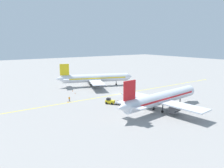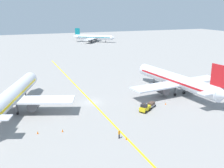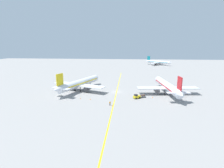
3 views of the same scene
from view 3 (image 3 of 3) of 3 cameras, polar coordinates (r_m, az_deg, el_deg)
name	(u,v)px [view 3 (image 3 of 3)]	position (r m, az deg, el deg)	size (l,w,h in m)	color
ground_plane	(117,92)	(85.59, 1.51, -2.55)	(400.00, 400.00, 0.00)	gray
apron_yellow_centreline	(117,92)	(85.59, 1.51, -2.54)	(0.40, 120.00, 0.01)	yellow
airplane_at_gate	(79,83)	(88.37, -10.62, 0.20)	(28.07, 34.33, 10.60)	silver
airplane_adjacent_stand	(167,86)	(84.99, 17.63, -0.68)	(28.40, 35.54, 10.60)	silver
airplane_distant_taxiing	(158,62)	(206.19, 14.77, 6.93)	(27.11, 22.88, 9.54)	silver
baggage_tug_white	(137,97)	(75.37, 8.08, -4.08)	(3.32, 2.94, 2.11)	gold
baggage_cart_trailing	(143,96)	(77.37, 10.03, -3.82)	(2.94, 2.63, 1.24)	gray
ground_crew_worker	(110,103)	(66.39, -0.67, -6.27)	(0.46, 0.42, 1.68)	#23232D
traffic_cone_near_nose	(90,99)	(73.97, -7.13, -4.88)	(0.32, 0.32, 0.55)	orange
traffic_cone_mid_apron	(112,106)	(65.62, 0.12, -7.09)	(0.32, 0.32, 0.55)	orange
traffic_cone_by_wingtip	(80,98)	(75.87, -10.30, -4.54)	(0.32, 0.32, 0.55)	orange
traffic_cone_far_edge	(153,97)	(78.23, 13.09, -4.14)	(0.32, 0.32, 0.55)	orange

